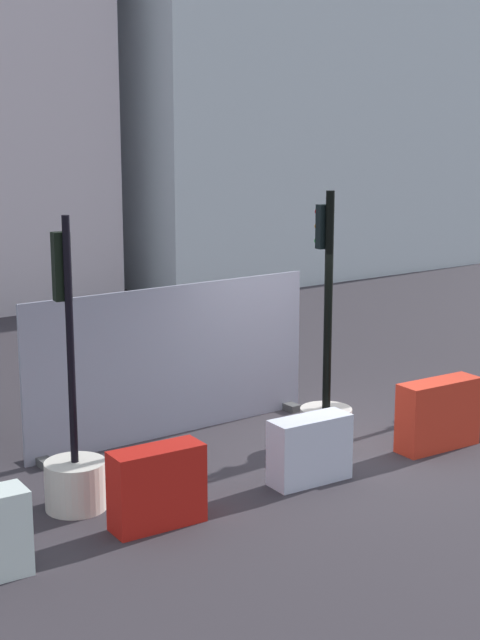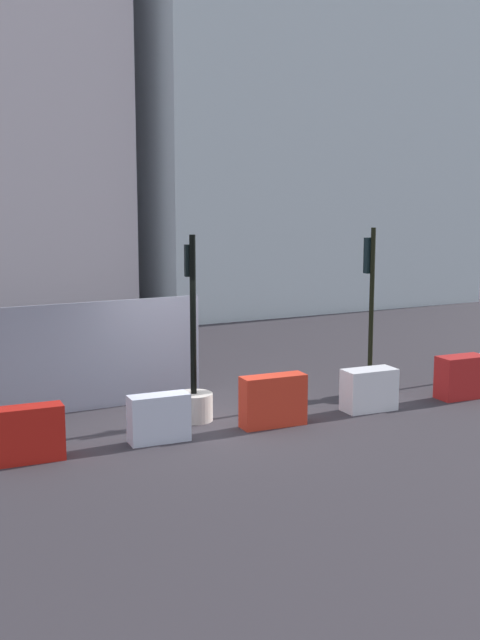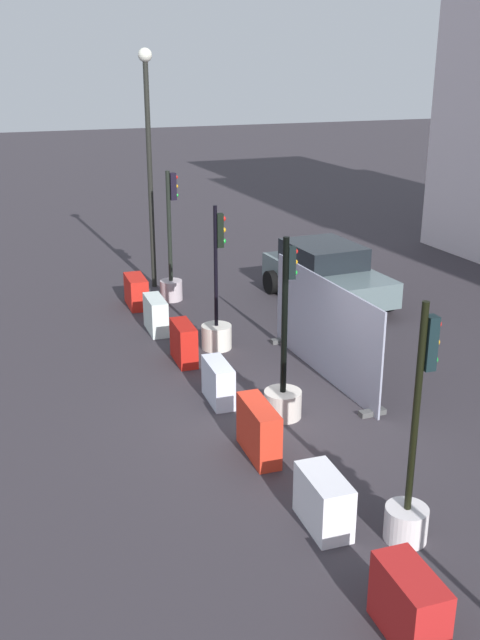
{
  "view_description": "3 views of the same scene",
  "coord_description": "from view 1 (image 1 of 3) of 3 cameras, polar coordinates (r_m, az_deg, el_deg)",
  "views": [
    {
      "loc": [
        -7.81,
        -8.69,
        4.12
      ],
      "look_at": [
        -1.02,
        0.68,
        1.66
      ],
      "focal_mm": 52.62,
      "sensor_mm": 36.0,
      "label": 1
    },
    {
      "loc": [
        -5.59,
        -12.46,
        4.01
      ],
      "look_at": [
        1.11,
        0.63,
        1.63
      ],
      "focal_mm": 44.59,
      "sensor_mm": 36.0,
      "label": 2
    },
    {
      "loc": [
        10.42,
        -5.01,
        5.98
      ],
      "look_at": [
        -1.76,
        -0.11,
        1.31
      ],
      "focal_mm": 40.7,
      "sensor_mm": 36.0,
      "label": 3
    }
  ],
  "objects": [
    {
      "name": "construction_barrier_4",
      "position": [
        12.3,
        11.96,
        -5.64
      ],
      "size": [
        1.17,
        0.44,
        0.89
      ],
      "color": "red",
      "rests_on": "ground_plane"
    },
    {
      "name": "construction_barrier_3",
      "position": [
        10.99,
        4.27,
        -7.87
      ],
      "size": [
        1.0,
        0.43,
        0.78
      ],
      "color": "silver",
      "rests_on": "ground_plane"
    },
    {
      "name": "traffic_light_2",
      "position": [
        12.18,
        5.25,
        -5.06
      ],
      "size": [
        0.67,
        0.67,
        3.28
      ],
      "color": "beige",
      "rests_on": "ground_plane"
    },
    {
      "name": "ground_plane",
      "position": [
        12.39,
        5.73,
        -7.49
      ],
      "size": [
        120.0,
        120.0,
        0.0
      ],
      "primitive_type": "plane",
      "color": "#332F34"
    },
    {
      "name": "site_fence_panel",
      "position": [
        12.45,
        -4.09,
        -2.69
      ],
      "size": [
        4.28,
        0.5,
        2.02
      ],
      "color": "#9294A9",
      "rests_on": "ground_plane"
    },
    {
      "name": "construction_barrier_2",
      "position": [
        9.85,
        -5.06,
        -10.09
      ],
      "size": [
        1.01,
        0.43,
        0.85
      ],
      "color": "red",
      "rests_on": "ground_plane"
    },
    {
      "name": "traffic_light_1",
      "position": [
        10.35,
        -10.05,
        -8.36
      ],
      "size": [
        0.67,
        0.67,
        3.19
      ],
      "color": "silver",
      "rests_on": "ground_plane"
    }
  ]
}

